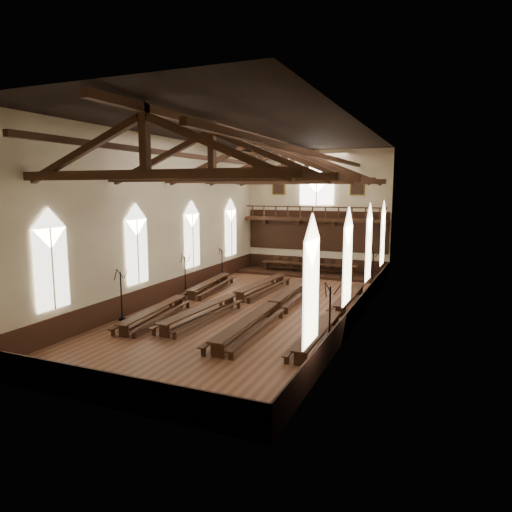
{
  "coord_description": "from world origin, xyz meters",
  "views": [
    {
      "loc": [
        10.07,
        -23.71,
        6.9
      ],
      "look_at": [
        -0.57,
        1.5,
        2.85
      ],
      "focal_mm": 32.0,
      "sensor_mm": 36.0,
      "label": 1
    }
  ],
  "objects_px": {
    "refectory_row_b": "(235,296)",
    "refectory_row_d": "(337,312)",
    "candelabrum_right_near": "(330,328)",
    "candelabrum_left_mid": "(185,283)",
    "candelabrum_left_far": "(222,270)",
    "refectory_row_a": "(185,296)",
    "candelabrum_right_mid": "(345,311)",
    "refectory_row_c": "(272,305)",
    "high_table": "(309,265)",
    "dais": "(308,273)",
    "candelabrum_left_near": "(122,305)",
    "candelabrum_right_far": "(373,278)"
  },
  "relations": [
    {
      "from": "dais",
      "to": "candelabrum_left_far",
      "type": "distance_m",
      "value": 7.21
    },
    {
      "from": "dais",
      "to": "candelabrum_left_near",
      "type": "bearing_deg",
      "value": -108.34
    },
    {
      "from": "refectory_row_a",
      "to": "candelabrum_left_near",
      "type": "height_order",
      "value": "candelabrum_left_near"
    },
    {
      "from": "dais",
      "to": "candelabrum_right_mid",
      "type": "distance_m",
      "value": 14.09
    },
    {
      "from": "high_table",
      "to": "candelabrum_right_far",
      "type": "height_order",
      "value": "candelabrum_right_far"
    },
    {
      "from": "refectory_row_b",
      "to": "refectory_row_c",
      "type": "distance_m",
      "value": 3.08
    },
    {
      "from": "refectory_row_b",
      "to": "candelabrum_left_mid",
      "type": "relative_size",
      "value": 5.29
    },
    {
      "from": "high_table",
      "to": "candelabrum_left_far",
      "type": "height_order",
      "value": "candelabrum_left_far"
    },
    {
      "from": "refectory_row_a",
      "to": "candelabrum_right_mid",
      "type": "distance_m",
      "value": 9.94
    },
    {
      "from": "candelabrum_left_far",
      "to": "refectory_row_b",
      "type": "bearing_deg",
      "value": -57.11
    },
    {
      "from": "refectory_row_d",
      "to": "candelabrum_left_far",
      "type": "height_order",
      "value": "candelabrum_left_far"
    },
    {
      "from": "dais",
      "to": "candelabrum_left_far",
      "type": "bearing_deg",
      "value": -138.89
    },
    {
      "from": "high_table",
      "to": "candelabrum_left_near",
      "type": "height_order",
      "value": "candelabrum_left_near"
    },
    {
      "from": "refectory_row_c",
      "to": "candelabrum_left_mid",
      "type": "height_order",
      "value": "candelabrum_left_mid"
    },
    {
      "from": "refectory_row_c",
      "to": "refectory_row_d",
      "type": "bearing_deg",
      "value": 2.87
    },
    {
      "from": "refectory_row_a",
      "to": "dais",
      "type": "xyz_separation_m",
      "value": [
        4.21,
        12.03,
        -0.39
      ]
    },
    {
      "from": "refectory_row_a",
      "to": "refectory_row_d",
      "type": "relative_size",
      "value": 1.0
    },
    {
      "from": "dais",
      "to": "candelabrum_right_near",
      "type": "bearing_deg",
      "value": -70.58
    },
    {
      "from": "refectory_row_a",
      "to": "candelabrum_left_far",
      "type": "distance_m",
      "value": 7.41
    },
    {
      "from": "refectory_row_a",
      "to": "dais",
      "type": "relative_size",
      "value": 1.21
    },
    {
      "from": "candelabrum_right_near",
      "to": "candelabrum_right_far",
      "type": "bearing_deg",
      "value": 90.0
    },
    {
      "from": "high_table",
      "to": "refectory_row_b",
      "type": "bearing_deg",
      "value": -96.62
    },
    {
      "from": "dais",
      "to": "candelabrum_left_mid",
      "type": "distance_m",
      "value": 11.38
    },
    {
      "from": "refectory_row_d",
      "to": "candelabrum_left_near",
      "type": "xyz_separation_m",
      "value": [
        -10.52,
        -4.21,
        0.33
      ]
    },
    {
      "from": "dais",
      "to": "candelabrum_left_near",
      "type": "distance_m",
      "value": 17.22
    },
    {
      "from": "refectory_row_b",
      "to": "refectory_row_d",
      "type": "xyz_separation_m",
      "value": [
        6.4,
        -1.01,
        -0.03
      ]
    },
    {
      "from": "dais",
      "to": "candelabrum_right_far",
      "type": "distance_m",
      "value": 6.96
    },
    {
      "from": "refectory_row_b",
      "to": "candelabrum_right_near",
      "type": "distance_m",
      "value": 8.61
    },
    {
      "from": "refectory_row_a",
      "to": "candelabrum_right_far",
      "type": "bearing_deg",
      "value": 39.3
    },
    {
      "from": "refectory_row_a",
      "to": "candelabrum_left_near",
      "type": "bearing_deg",
      "value": -105.68
    },
    {
      "from": "candelabrum_left_mid",
      "to": "candelabrum_right_far",
      "type": "distance_m",
      "value": 12.65
    },
    {
      "from": "candelabrum_right_near",
      "to": "candelabrum_left_mid",
      "type": "bearing_deg",
      "value": 151.04
    },
    {
      "from": "high_table",
      "to": "candelabrum_left_far",
      "type": "distance_m",
      "value": 7.18
    },
    {
      "from": "refectory_row_c",
      "to": "candelabrum_right_mid",
      "type": "distance_m",
      "value": 4.18
    },
    {
      "from": "refectory_row_a",
      "to": "refectory_row_b",
      "type": "xyz_separation_m",
      "value": [
        2.92,
        0.93,
        0.03
      ]
    },
    {
      "from": "refectory_row_c",
      "to": "high_table",
      "type": "height_order",
      "value": "high_table"
    },
    {
      "from": "refectory_row_a",
      "to": "candelabrum_right_mid",
      "type": "xyz_separation_m",
      "value": [
        9.89,
        -0.85,
        0.33
      ]
    },
    {
      "from": "candelabrum_left_mid",
      "to": "high_table",
      "type": "bearing_deg",
      "value": 61.55
    },
    {
      "from": "refectory_row_c",
      "to": "candelabrum_left_near",
      "type": "distance_m",
      "value": 8.06
    },
    {
      "from": "refectory_row_b",
      "to": "candelabrum_right_near",
      "type": "xyz_separation_m",
      "value": [
        6.98,
        -5.03,
        0.35
      ]
    },
    {
      "from": "refectory_row_a",
      "to": "candelabrum_left_far",
      "type": "bearing_deg",
      "value": 99.38
    },
    {
      "from": "refectory_row_b",
      "to": "refectory_row_a",
      "type": "bearing_deg",
      "value": -162.37
    },
    {
      "from": "refectory_row_d",
      "to": "high_table",
      "type": "height_order",
      "value": "high_table"
    },
    {
      "from": "high_table",
      "to": "candelabrum_left_far",
      "type": "bearing_deg",
      "value": -138.89
    },
    {
      "from": "candelabrum_left_near",
      "to": "candelabrum_right_mid",
      "type": "height_order",
      "value": "candelabrum_left_near"
    },
    {
      "from": "high_table",
      "to": "candelabrum_left_mid",
      "type": "distance_m",
      "value": 11.36
    },
    {
      "from": "high_table",
      "to": "candelabrum_left_far",
      "type": "relative_size",
      "value": 3.14
    },
    {
      "from": "refectory_row_c",
      "to": "candelabrum_right_far",
      "type": "distance_m",
      "value": 9.33
    },
    {
      "from": "refectory_row_b",
      "to": "high_table",
      "type": "distance_m",
      "value": 11.18
    },
    {
      "from": "high_table",
      "to": "candelabrum_right_mid",
      "type": "bearing_deg",
      "value": -66.17
    }
  ]
}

